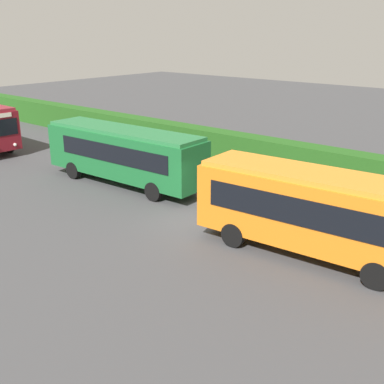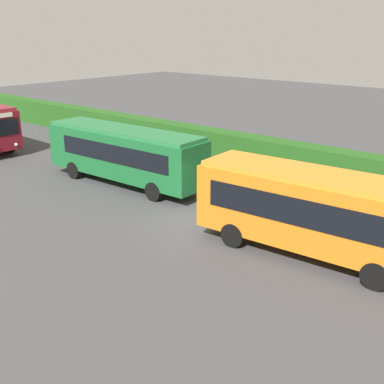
% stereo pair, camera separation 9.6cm
% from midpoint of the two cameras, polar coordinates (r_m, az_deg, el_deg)
% --- Properties ---
extents(ground_plane, '(114.62, 114.62, 0.00)m').
position_cam_midpoint_polar(ground_plane, '(21.95, 1.06, -3.57)').
color(ground_plane, '#424244').
extents(bus_green, '(10.40, 2.84, 3.19)m').
position_cam_midpoint_polar(bus_green, '(27.03, -8.21, 4.66)').
color(bus_green, '#19602D').
rests_on(bus_green, ground_plane).
extents(bus_orange, '(9.34, 3.12, 3.34)m').
position_cam_midpoint_polar(bus_orange, '(18.71, 14.14, -1.95)').
color(bus_orange, orange).
rests_on(bus_orange, ground_plane).
extents(person_left, '(0.49, 0.52, 1.81)m').
position_cam_midpoint_polar(person_left, '(29.03, -0.25, 4.05)').
color(person_left, '#334C8C').
rests_on(person_left, ground_plane).
extents(hedge_row, '(69.31, 1.38, 2.05)m').
position_cam_midpoint_polar(hedge_row, '(28.73, 12.41, 3.59)').
color(hedge_row, '#24571A').
rests_on(hedge_row, ground_plane).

